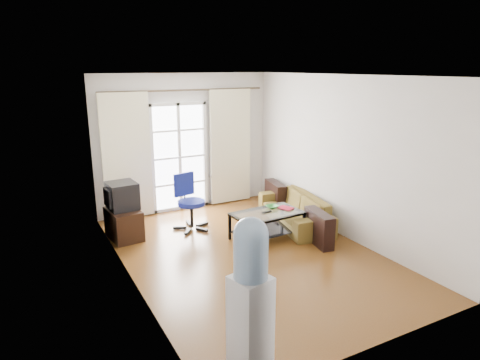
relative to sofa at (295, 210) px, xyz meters
name	(u,v)px	position (x,y,z in m)	size (l,w,h in m)	color
floor	(248,254)	(-1.39, -0.75, -0.28)	(5.20, 5.20, 0.00)	brown
ceiling	(249,75)	(-1.39, -0.75, 2.42)	(5.20, 5.20, 0.00)	white
wall_back	(185,143)	(-1.39, 1.85, 1.07)	(3.60, 0.02, 2.70)	silver
wall_front	(382,226)	(-1.39, -3.35, 1.07)	(3.60, 0.02, 2.70)	silver
wall_left	(126,185)	(-3.19, -0.75, 1.07)	(0.02, 5.20, 2.70)	silver
wall_right	(343,158)	(0.41, -0.75, 1.07)	(0.02, 5.20, 2.70)	silver
french_door	(179,157)	(-1.54, 1.79, 0.80)	(1.16, 0.06, 2.15)	white
curtain_rod	(185,90)	(-1.39, 1.75, 2.10)	(0.04, 0.04, 3.30)	#4C3F2D
curtain_left	(127,157)	(-2.59, 1.73, 0.92)	(0.90, 0.07, 2.35)	beige
curtain_right	(230,147)	(-0.44, 1.73, 0.92)	(0.90, 0.07, 2.35)	beige
radiator	(224,188)	(-0.59, 1.75, 0.05)	(0.64, 0.12, 0.64)	gray
sofa	(295,210)	(0.00, 0.00, 0.00)	(1.08, 1.99, 0.55)	brown
coffee_table	(267,222)	(-0.82, -0.37, 0.03)	(1.19, 0.73, 0.47)	silver
bowl	(272,207)	(-0.64, -0.22, 0.22)	(0.22, 0.22, 0.05)	#338E47
book	(283,209)	(-0.53, -0.39, 0.20)	(0.26, 0.30, 0.02)	#AC1524
remote	(267,212)	(-0.83, -0.37, 0.20)	(0.18, 0.05, 0.02)	black
tv_stand	(124,224)	(-2.93, 0.79, -0.02)	(0.46, 0.69, 0.51)	black
crt_tv	(121,196)	(-2.93, 0.85, 0.46)	(0.53, 0.53, 0.45)	black
task_chair	(191,213)	(-1.78, 0.68, 0.02)	(0.80, 0.80, 0.99)	black
water_cooler	(251,296)	(-2.69, -3.10, 0.55)	(0.38, 0.38, 1.58)	silver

